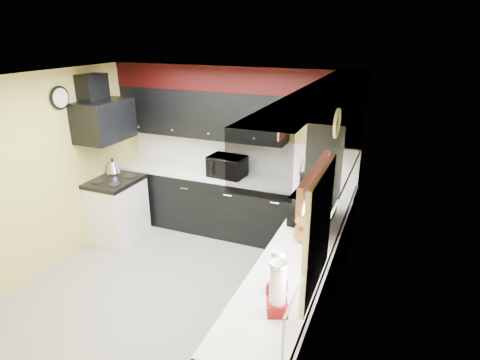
{
  "coord_description": "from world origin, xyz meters",
  "views": [
    {
      "loc": [
        2.25,
        -3.58,
        2.96
      ],
      "look_at": [
        0.48,
        0.74,
        1.2
      ],
      "focal_mm": 30.0,
      "sensor_mm": 36.0,
      "label": 1
    }
  ],
  "objects_px": {
    "utensil_crock": "(303,181)",
    "knife_block": "(302,180)",
    "kettle": "(113,167)",
    "toaster_oven": "(227,166)",
    "microwave": "(313,206)"
  },
  "relations": [
    {
      "from": "utensil_crock",
      "to": "toaster_oven",
      "type": "bearing_deg",
      "value": -178.24
    },
    {
      "from": "microwave",
      "to": "utensil_crock",
      "type": "xyz_separation_m",
      "value": [
        -0.36,
        0.97,
        -0.09
      ]
    },
    {
      "from": "utensil_crock",
      "to": "knife_block",
      "type": "relative_size",
      "value": 0.81
    },
    {
      "from": "utensil_crock",
      "to": "knife_block",
      "type": "bearing_deg",
      "value": -90.0
    },
    {
      "from": "toaster_oven",
      "to": "knife_block",
      "type": "relative_size",
      "value": 2.72
    },
    {
      "from": "knife_block",
      "to": "kettle",
      "type": "bearing_deg",
      "value": 170.77
    },
    {
      "from": "microwave",
      "to": "knife_block",
      "type": "bearing_deg",
      "value": 23.43
    },
    {
      "from": "toaster_oven",
      "to": "microwave",
      "type": "relative_size",
      "value": 0.85
    },
    {
      "from": "toaster_oven",
      "to": "utensil_crock",
      "type": "height_order",
      "value": "toaster_oven"
    },
    {
      "from": "utensil_crock",
      "to": "knife_block",
      "type": "distance_m",
      "value": 0.03
    },
    {
      "from": "toaster_oven",
      "to": "kettle",
      "type": "height_order",
      "value": "toaster_oven"
    },
    {
      "from": "microwave",
      "to": "knife_block",
      "type": "xyz_separation_m",
      "value": [
        -0.36,
        0.95,
        -0.07
      ]
    },
    {
      "from": "knife_block",
      "to": "kettle",
      "type": "height_order",
      "value": "knife_block"
    },
    {
      "from": "microwave",
      "to": "kettle",
      "type": "relative_size",
      "value": 2.97
    },
    {
      "from": "toaster_oven",
      "to": "kettle",
      "type": "relative_size",
      "value": 2.52
    }
  ]
}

